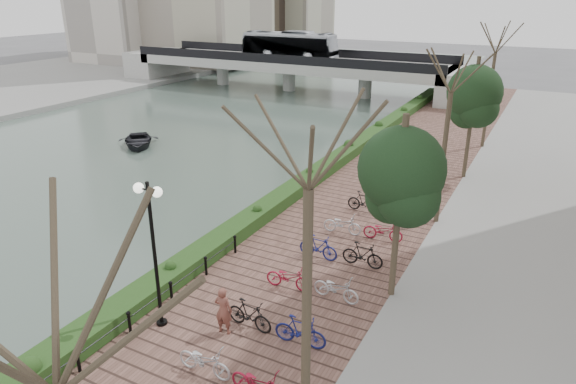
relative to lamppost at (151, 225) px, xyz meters
The scene contains 10 objects.
river_water 27.42m from the lamppost, 128.69° to the left, with size 30.00×130.00×0.02m, color #4C5F56.
promenade 14.33m from the lamppost, 81.51° to the left, with size 8.00×75.00×0.50m, color brown.
hedge 16.55m from the lamppost, 94.80° to the left, with size 1.10×56.00×0.60m, color #1F3C15.
chain_fence 3.71m from the lamppost, 106.99° to the right, with size 0.10×14.10×0.70m.
lamppost is the anchor object (origin of this frame).
pedestrian 3.45m from the lamppost, 16.05° to the left, with size 0.59×0.39×1.61m, color brown.
bicycle_parking 6.87m from the lamppost, 54.84° to the left, with size 2.40×14.69×1.00m.
street_trees 10.73m from the lamppost, 55.70° to the left, with size 3.20×37.12×6.80m.
bridge 44.53m from the lamppost, 112.38° to the left, with size 36.00×10.77×6.50m.
boat 23.20m from the lamppost, 134.97° to the left, with size 2.92×4.09×0.85m, color black.
Camera 1 is at (12.05, -6.56, 10.55)m, focal length 32.00 mm.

